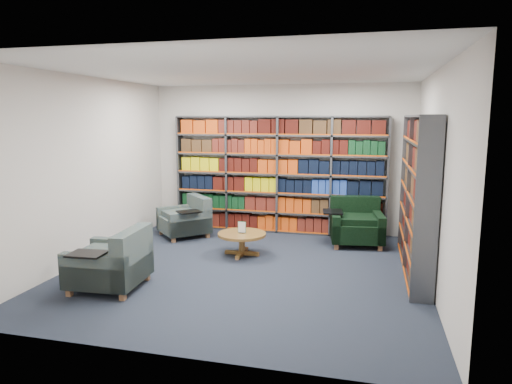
% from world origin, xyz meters
% --- Properties ---
extents(room_shell, '(5.02, 5.02, 2.82)m').
position_xyz_m(room_shell, '(0.00, 0.00, 1.40)').
color(room_shell, black).
rests_on(room_shell, ground).
extents(bookshelf_back, '(4.00, 0.28, 2.20)m').
position_xyz_m(bookshelf_back, '(0.00, 2.34, 1.10)').
color(bookshelf_back, '#47494F').
rests_on(bookshelf_back, ground).
extents(bookshelf_right, '(0.28, 2.50, 2.20)m').
position_xyz_m(bookshelf_right, '(2.34, 0.60, 1.10)').
color(bookshelf_right, '#47494F').
rests_on(bookshelf_right, ground).
extents(chair_teal_left, '(1.13, 1.13, 0.73)m').
position_xyz_m(chair_teal_left, '(-1.57, 1.64, 0.29)').
color(chair_teal_left, '#071E3F').
rests_on(chair_teal_left, ground).
extents(chair_green_right, '(1.09, 0.98, 0.79)m').
position_xyz_m(chair_green_right, '(1.48, 1.86, 0.32)').
color(chair_green_right, black).
rests_on(chair_green_right, ground).
extents(chair_teal_front, '(0.91, 1.05, 0.78)m').
position_xyz_m(chair_teal_front, '(-1.44, -1.09, 0.32)').
color(chair_teal_front, '#071E3F').
rests_on(chair_teal_front, ground).
extents(coffee_table, '(0.77, 0.77, 0.54)m').
position_xyz_m(coffee_table, '(-0.25, 0.69, 0.29)').
color(coffee_table, brown).
rests_on(coffee_table, ground).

